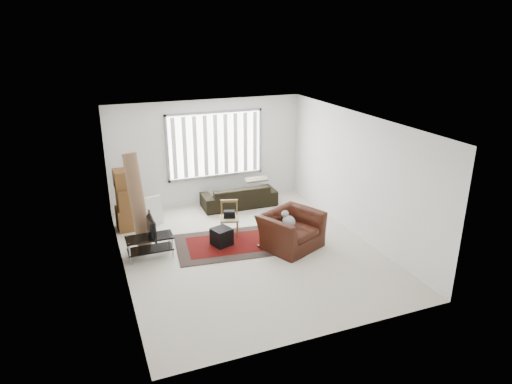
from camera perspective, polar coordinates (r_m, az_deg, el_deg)
room at (r=9.34m, az=-1.80°, el=3.69°), size 6.00×6.02×2.71m
persian_rug at (r=9.81m, az=-3.26°, el=-6.49°), size 2.42×1.76×0.02m
tv_stand at (r=9.37m, az=-13.14°, el=-6.17°), size 0.92×0.42×0.46m
tv at (r=9.23m, az=-13.30°, el=-4.26°), size 0.10×0.75×0.43m
subwoofer at (r=9.70m, az=-4.32°, el=-5.58°), size 0.47×0.47×0.37m
moving_boxes at (r=10.71m, az=-15.68°, el=-1.17°), size 0.60×0.55×1.40m
white_flatpack at (r=10.87m, az=-13.00°, el=-2.37°), size 0.56×0.29×0.69m
rolled_rug at (r=9.66m, az=-14.61°, el=-1.14°), size 0.48×0.72×2.01m
sofa at (r=11.71m, az=-2.15°, el=-0.08°), size 1.92×0.86×0.73m
side_chair at (r=10.12m, az=-3.34°, el=-3.07°), size 0.51×0.51×0.76m
armchair at (r=9.55m, az=4.36°, el=-4.47°), size 1.48×1.41×0.87m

